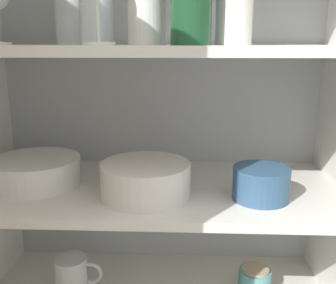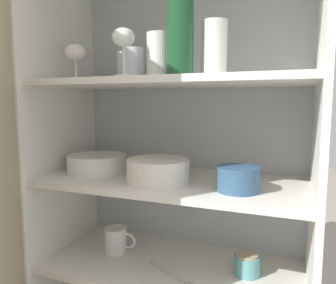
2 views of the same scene
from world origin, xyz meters
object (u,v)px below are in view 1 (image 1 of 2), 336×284
object	(u,v)px
mixing_bowl_large	(146,178)
coffee_mug_primary	(72,274)
storage_jar	(255,280)
plate_stack_white	(36,171)
serving_bowl_small	(261,182)

from	to	relation	value
mixing_bowl_large	coffee_mug_primary	size ratio (longest dim) A/B	1.61
mixing_bowl_large	storage_jar	world-z (taller)	mixing_bowl_large
plate_stack_white	mixing_bowl_large	distance (m)	0.28
coffee_mug_primary	storage_jar	xyz separation A→B (m)	(0.47, 0.01, -0.01)
plate_stack_white	coffee_mug_primary	xyz separation A→B (m)	(0.07, 0.01, -0.28)
plate_stack_white	storage_jar	xyz separation A→B (m)	(0.54, 0.03, -0.29)
mixing_bowl_large	storage_jar	bearing A→B (deg)	19.23
plate_stack_white	coffee_mug_primary	size ratio (longest dim) A/B	1.73
plate_stack_white	coffee_mug_primary	world-z (taller)	plate_stack_white
coffee_mug_primary	storage_jar	distance (m)	0.47
mixing_bowl_large	coffee_mug_primary	xyz separation A→B (m)	(-0.20, 0.08, -0.29)
serving_bowl_small	coffee_mug_primary	xyz separation A→B (m)	(-0.45, 0.08, -0.29)
mixing_bowl_large	serving_bowl_small	size ratio (longest dim) A/B	1.61
serving_bowl_small	coffee_mug_primary	world-z (taller)	serving_bowl_small
storage_jar	plate_stack_white	bearing A→B (deg)	-177.27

